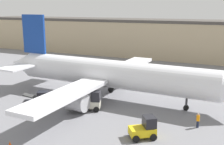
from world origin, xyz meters
TOP-DOWN VIEW (x-y plane):
  - ground_plane at (0.00, 0.00)m, footprint 400.00×400.00m
  - terminal_building at (-13.19, 37.09)m, footprint 90.03×11.81m
  - airplane at (-0.94, 0.03)m, footprint 37.39×33.33m
  - ground_crew_worker at (12.83, -5.21)m, footprint 0.36×0.36m
  - baggage_tug at (8.25, -10.03)m, footprint 3.16×3.04m
  - belt_loader_truck at (-6.66, -8.19)m, footprint 3.59×3.07m
  - pushback_tug at (-0.37, -5.27)m, footprint 2.88×2.37m
  - safety_cone_near at (-2.86, -17.21)m, footprint 0.36×0.36m

SIDE VIEW (x-z plane):
  - ground_plane at x=0.00m, z-range 0.00..0.00m
  - safety_cone_near at x=-2.86m, z-range 0.00..0.55m
  - ground_crew_worker at x=12.83m, z-range 0.06..1.71m
  - baggage_tug at x=8.25m, z-range -0.11..2.15m
  - pushback_tug at x=-0.37m, z-range -0.16..2.40m
  - belt_loader_truck at x=-6.66m, z-range -0.09..2.41m
  - airplane at x=-0.94m, z-range -2.31..9.55m
  - terminal_building at x=-13.19m, z-range 0.01..9.82m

